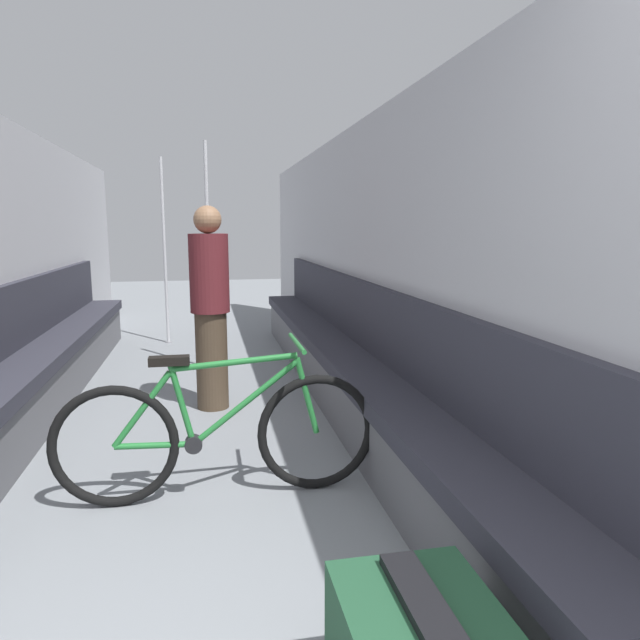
% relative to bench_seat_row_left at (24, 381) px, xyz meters
% --- Properties ---
extents(wall_right, '(0.10, 10.61, 2.24)m').
position_rel_bench_seat_row_left_xyz_m(wall_right, '(2.57, -0.14, 0.79)').
color(wall_right, '#B2B2B7').
rests_on(wall_right, ground).
extents(bench_seat_row_left, '(0.41, 6.52, 1.00)m').
position_rel_bench_seat_row_left_xyz_m(bench_seat_row_left, '(0.00, 0.00, 0.00)').
color(bench_seat_row_left, '#5B5B60').
rests_on(bench_seat_row_left, ground).
extents(bench_seat_row_right, '(0.41, 6.52, 1.00)m').
position_rel_bench_seat_row_left_xyz_m(bench_seat_row_right, '(2.34, 0.00, 0.00)').
color(bench_seat_row_right, '#5B5B60').
rests_on(bench_seat_row_right, ground).
extents(bicycle, '(1.68, 0.46, 0.83)m').
position_rel_bench_seat_row_left_xyz_m(bicycle, '(1.32, -1.37, 0.01)').
color(bicycle, black).
rests_on(bicycle, ground).
extents(grab_pole_near, '(0.08, 0.08, 2.22)m').
position_rel_bench_seat_row_left_xyz_m(grab_pole_near, '(1.32, 1.45, 0.75)').
color(grab_pole_near, gray).
rests_on(grab_pole_near, ground).
extents(grab_pole_far, '(0.08, 0.08, 2.22)m').
position_rel_bench_seat_row_left_xyz_m(grab_pole_far, '(0.82, 2.88, 0.75)').
color(grab_pole_far, gray).
rests_on(grab_pole_far, ground).
extents(passenger_standing, '(0.30, 0.30, 1.57)m').
position_rel_bench_seat_row_left_xyz_m(passenger_standing, '(1.31, 0.18, 0.47)').
color(passenger_standing, '#473828').
rests_on(passenger_standing, ground).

